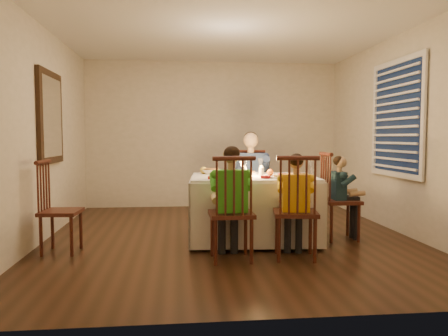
{
  "coord_description": "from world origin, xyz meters",
  "views": [
    {
      "loc": [
        -0.63,
        -5.37,
        1.25
      ],
      "look_at": [
        -0.05,
        0.15,
        0.86
      ],
      "focal_mm": 35.0,
      "sensor_mm": 36.0,
      "label": 1
    }
  ],
  "objects": [
    {
      "name": "ground",
      "position": [
        0.0,
        0.0,
        0.0
      ],
      "size": [
        5.0,
        5.0,
        0.0
      ],
      "primitive_type": "plane",
      "color": "black",
      "rests_on": "ground"
    },
    {
      "name": "wall_left",
      "position": [
        -2.25,
        0.0,
        1.3
      ],
      "size": [
        0.02,
        5.0,
        2.6
      ],
      "primitive_type": "cube",
      "color": "beige",
      "rests_on": "ground"
    },
    {
      "name": "wall_right",
      "position": [
        2.25,
        0.0,
        1.3
      ],
      "size": [
        0.02,
        5.0,
        2.6
      ],
      "primitive_type": "cube",
      "color": "beige",
      "rests_on": "ground"
    },
    {
      "name": "wall_back",
      "position": [
        0.0,
        2.5,
        1.3
      ],
      "size": [
        4.5,
        0.02,
        2.6
      ],
      "primitive_type": "cube",
      "color": "beige",
      "rests_on": "ground"
    },
    {
      "name": "ceiling",
      "position": [
        0.0,
        0.0,
        2.6
      ],
      "size": [
        5.0,
        5.0,
        0.0
      ],
      "primitive_type": "plane",
      "color": "white",
      "rests_on": "wall_back"
    },
    {
      "name": "dining_table",
      "position": [
        0.27,
        -0.22,
        0.56
      ],
      "size": [
        1.58,
        1.19,
        0.76
      ],
      "rotation": [
        0.0,
        0.0,
        -0.07
      ],
      "color": "white",
      "rests_on": "ground"
    },
    {
      "name": "chair_adult",
      "position": [
        0.37,
        0.59,
        0.0
      ],
      "size": [
        0.5,
        0.48,
        1.07
      ],
      "primitive_type": null,
      "rotation": [
        0.0,
        0.0,
        -0.15
      ],
      "color": "#3D1910",
      "rests_on": "ground"
    },
    {
      "name": "chair_near_left",
      "position": [
        -0.1,
        -1.02,
        0.0
      ],
      "size": [
        0.45,
        0.43,
        1.07
      ],
      "primitive_type": null,
      "rotation": [
        0.0,
        0.0,
        3.16
      ],
      "color": "#3D1910",
      "rests_on": "ground"
    },
    {
      "name": "chair_near_right",
      "position": [
        0.57,
        -1.02,
        0.0
      ],
      "size": [
        0.5,
        0.49,
        1.07
      ],
      "primitive_type": null,
      "rotation": [
        0.0,
        0.0,
        2.98
      ],
      "color": "#3D1910",
      "rests_on": "ground"
    },
    {
      "name": "chair_end",
      "position": [
        1.34,
        -0.25,
        0.0
      ],
      "size": [
        0.43,
        0.45,
        1.07
      ],
      "primitive_type": null,
      "rotation": [
        0.0,
        0.0,
        1.55
      ],
      "color": "#3D1910",
      "rests_on": "ground"
    },
    {
      "name": "chair_extra",
      "position": [
        -1.9,
        -0.54,
        0.0
      ],
      "size": [
        0.42,
        0.44,
        1.01
      ],
      "primitive_type": null,
      "rotation": [
        0.0,
        0.0,
        1.5
      ],
      "color": "#3D1910",
      "rests_on": "ground"
    },
    {
      "name": "adult",
      "position": [
        0.37,
        0.59,
        0.0
      ],
      "size": [
        0.56,
        0.53,
        1.33
      ],
      "primitive_type": null,
      "rotation": [
        0.0,
        0.0,
        -0.15
      ],
      "color": "navy",
      "rests_on": "ground"
    },
    {
      "name": "child_green",
      "position": [
        -0.1,
        -1.02,
        0.0
      ],
      "size": [
        0.42,
        0.38,
        1.16
      ],
      "primitive_type": null,
      "rotation": [
        0.0,
        0.0,
        3.16
      ],
      "color": "green",
      "rests_on": "ground"
    },
    {
      "name": "child_yellow",
      "position": [
        0.57,
        -1.02,
        0.0
      ],
      "size": [
        0.41,
        0.39,
        1.09
      ],
      "primitive_type": null,
      "rotation": [
        0.0,
        0.0,
        2.98
      ],
      "color": "yellow",
      "rests_on": "ground"
    },
    {
      "name": "child_teal",
      "position": [
        1.34,
        -0.25,
        0.0
      ],
      "size": [
        0.31,
        0.33,
        1.02
      ],
      "primitive_type": null,
      "rotation": [
        0.0,
        0.0,
        1.55
      ],
      "color": "#18313D",
      "rests_on": "ground"
    },
    {
      "name": "setting_adult",
      "position": [
        0.25,
        0.09,
        0.8
      ],
      "size": [
        0.28,
        0.28,
        0.02
      ],
      "primitive_type": "cylinder",
      "rotation": [
        0.0,
        0.0,
        -0.07
      ],
      "color": "white",
      "rests_on": "dining_table"
    },
    {
      "name": "setting_green",
      "position": [
        -0.07,
        -0.54,
        0.8
      ],
      "size": [
        0.28,
        0.28,
        0.02
      ],
      "primitive_type": "cylinder",
      "rotation": [
        0.0,
        0.0,
        -0.07
      ],
      "color": "white",
      "rests_on": "dining_table"
    },
    {
      "name": "setting_yellow",
      "position": [
        0.53,
        -0.53,
        0.8
      ],
      "size": [
        0.28,
        0.28,
        0.02
      ],
      "primitive_type": "cylinder",
      "rotation": [
        0.0,
        0.0,
        -0.07
      ],
      "color": "white",
      "rests_on": "dining_table"
    },
    {
      "name": "setting_teal",
      "position": [
        0.8,
        -0.26,
        0.8
      ],
      "size": [
        0.28,
        0.28,
        0.02
      ],
      "primitive_type": "cylinder",
      "rotation": [
        0.0,
        0.0,
        -0.07
      ],
      "color": "white",
      "rests_on": "dining_table"
    },
    {
      "name": "candle_left",
      "position": [
        0.16,
        -0.21,
        0.84
      ],
      "size": [
        0.06,
        0.06,
        0.1
      ],
      "primitive_type": "cylinder",
      "color": "white",
      "rests_on": "dining_table"
    },
    {
      "name": "candle_right",
      "position": [
        0.36,
        -0.22,
        0.84
      ],
      "size": [
        0.06,
        0.06,
        0.1
      ],
      "primitive_type": "cylinder",
      "color": "white",
      "rests_on": "dining_table"
    },
    {
      "name": "squash",
      "position": [
        -0.31,
        0.14,
        0.83
      ],
      "size": [
        0.09,
        0.09,
        0.09
      ],
      "primitive_type": "sphere",
      "color": "yellow",
      "rests_on": "dining_table"
    },
    {
      "name": "orange_fruit",
      "position": [
        0.48,
        -0.18,
        0.83
      ],
      "size": [
        0.08,
        0.08,
        0.08
      ],
      "primitive_type": "sphere",
      "color": "orange",
      "rests_on": "dining_table"
    },
    {
      "name": "serving_bowl",
      "position": [
        -0.22,
        0.12,
        0.82
      ],
      "size": [
        0.27,
        0.27,
        0.06
      ],
      "primitive_type": "imported",
      "rotation": [
        0.0,
        0.0,
        -0.16
      ],
      "color": "white",
      "rests_on": "dining_table"
    },
    {
      "name": "wall_mirror",
      "position": [
        -2.22,
        0.3,
        1.5
      ],
      "size": [
        0.06,
        0.95,
        1.15
      ],
      "color": "black",
      "rests_on": "wall_left"
    },
    {
      "name": "window_blinds",
      "position": [
        2.21,
        0.1,
        1.5
      ],
      "size": [
        0.07,
        1.34,
        1.54
      ],
      "color": "#0D1A35",
      "rests_on": "wall_right"
    }
  ]
}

